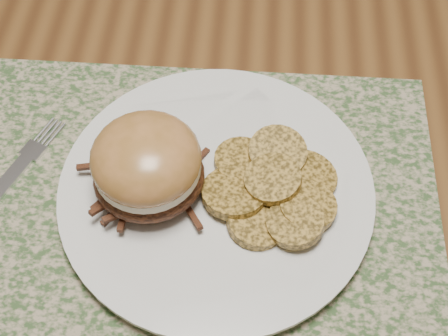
# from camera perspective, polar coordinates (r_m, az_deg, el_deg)

# --- Properties ---
(dining_table) EXTENTS (1.50, 0.90, 0.75)m
(dining_table) POSITION_cam_1_polar(r_m,az_deg,el_deg) (0.68, 14.91, -2.08)
(dining_table) COLOR brown
(dining_table) RESTS_ON ground
(placemat) EXTENTS (0.45, 0.33, 0.00)m
(placemat) POSITION_cam_1_polar(r_m,az_deg,el_deg) (0.55, -3.63, -3.68)
(placemat) COLOR #344F28
(placemat) RESTS_ON dining_table
(dinner_plate) EXTENTS (0.26, 0.26, 0.02)m
(dinner_plate) POSITION_cam_1_polar(r_m,az_deg,el_deg) (0.55, -0.71, -2.14)
(dinner_plate) COLOR silver
(dinner_plate) RESTS_ON placemat
(pork_sandwich) EXTENTS (0.11, 0.11, 0.07)m
(pork_sandwich) POSITION_cam_1_polar(r_m,az_deg,el_deg) (0.52, -7.04, 0.20)
(pork_sandwich) COLOR black
(pork_sandwich) RESTS_ON dinner_plate
(roasted_potatoes) EXTENTS (0.14, 0.14, 0.03)m
(roasted_potatoes) POSITION_cam_1_polar(r_m,az_deg,el_deg) (0.53, 4.53, -1.80)
(roasted_potatoes) COLOR #AF8433
(roasted_potatoes) RESTS_ON dinner_plate
(fork) EXTENTS (0.08, 0.16, 0.00)m
(fork) POSITION_cam_1_polar(r_m,az_deg,el_deg) (0.59, -19.42, -1.42)
(fork) COLOR silver
(fork) RESTS_ON placemat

